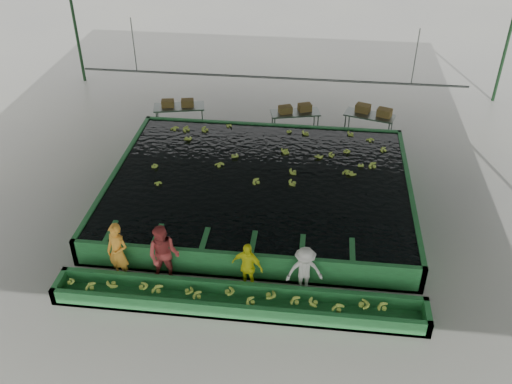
# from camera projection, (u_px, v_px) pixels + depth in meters

# --- Properties ---
(ground) EXTENTS (80.00, 80.00, 0.00)m
(ground) POSITION_uv_depth(u_px,v_px,m) (254.00, 227.00, 18.24)
(ground) COLOR gray
(ground) RESTS_ON ground
(shed_roof) EXTENTS (20.00, 22.00, 0.04)m
(shed_roof) POSITION_uv_depth(u_px,v_px,m) (254.00, 80.00, 15.44)
(shed_roof) COLOR slate
(shed_roof) RESTS_ON shed_posts
(shed_posts) EXTENTS (20.00, 22.00, 5.00)m
(shed_posts) POSITION_uv_depth(u_px,v_px,m) (254.00, 159.00, 16.84)
(shed_posts) COLOR #18371C
(shed_posts) RESTS_ON ground
(flotation_tank) EXTENTS (10.00, 8.00, 0.90)m
(flotation_tank) POSITION_uv_depth(u_px,v_px,m) (260.00, 189.00, 19.22)
(flotation_tank) COLOR #236E32
(flotation_tank) RESTS_ON ground
(tank_water) EXTENTS (9.70, 7.70, 0.00)m
(tank_water) POSITION_uv_depth(u_px,v_px,m) (260.00, 179.00, 19.00)
(tank_water) COLOR black
(tank_water) RESTS_ON flotation_tank
(sorting_trough) EXTENTS (10.00, 1.00, 0.50)m
(sorting_trough) POSITION_uv_depth(u_px,v_px,m) (238.00, 301.00, 15.14)
(sorting_trough) COLOR #236E32
(sorting_trough) RESTS_ON ground
(cableway_rail) EXTENTS (0.08, 0.08, 14.00)m
(cableway_rail) POSITION_uv_depth(u_px,v_px,m) (271.00, 78.00, 20.67)
(cableway_rail) COLOR #59605B
(cableway_rail) RESTS_ON shed_roof
(rail_hanger_left) EXTENTS (0.04, 0.04, 2.00)m
(rail_hanger_left) POSITION_uv_depth(u_px,v_px,m) (134.00, 45.00, 20.61)
(rail_hanger_left) COLOR #59605B
(rail_hanger_left) RESTS_ON shed_roof
(rail_hanger_right) EXTENTS (0.04, 0.04, 2.00)m
(rail_hanger_right) POSITION_uv_depth(u_px,v_px,m) (415.00, 57.00, 19.62)
(rail_hanger_right) COLOR #59605B
(rail_hanger_right) RESTS_ON shed_roof
(worker_a) EXTENTS (0.78, 0.63, 1.84)m
(worker_a) POSITION_uv_depth(u_px,v_px,m) (118.00, 252.00, 15.76)
(worker_a) COLOR #F6A02D
(worker_a) RESTS_ON ground
(worker_b) EXTENTS (0.92, 0.72, 1.88)m
(worker_b) POSITION_uv_depth(u_px,v_px,m) (164.00, 255.00, 15.62)
(worker_b) COLOR #B03B38
(worker_b) RESTS_ON ground
(worker_c) EXTENTS (0.98, 0.62, 1.55)m
(worker_c) POSITION_uv_depth(u_px,v_px,m) (247.00, 267.00, 15.49)
(worker_c) COLOR #EFF519
(worker_c) RESTS_ON ground
(worker_d) EXTENTS (1.09, 0.75, 1.54)m
(worker_d) POSITION_uv_depth(u_px,v_px,m) (305.00, 271.00, 15.34)
(worker_d) COLOR beige
(worker_d) RESTS_ON ground
(packing_table_left) EXTENTS (2.19, 1.26, 0.94)m
(packing_table_left) POSITION_uv_depth(u_px,v_px,m) (180.00, 116.00, 23.70)
(packing_table_left) COLOR #59605B
(packing_table_left) RESTS_ON ground
(packing_table_mid) EXTENTS (2.09, 1.23, 0.89)m
(packing_table_mid) POSITION_uv_depth(u_px,v_px,m) (295.00, 122.00, 23.33)
(packing_table_mid) COLOR #59605B
(packing_table_mid) RESTS_ON ground
(packing_table_right) EXTENTS (2.11, 1.30, 0.89)m
(packing_table_right) POSITION_uv_depth(u_px,v_px,m) (368.00, 125.00, 23.14)
(packing_table_right) COLOR #59605B
(packing_table_right) RESTS_ON ground
(box_stack_left) EXTENTS (1.35, 0.59, 0.28)m
(box_stack_left) POSITION_uv_depth(u_px,v_px,m) (178.00, 106.00, 23.44)
(box_stack_left) COLOR brown
(box_stack_left) RESTS_ON packing_table_left
(box_stack_mid) EXTENTS (1.38, 0.83, 0.29)m
(box_stack_mid) POSITION_uv_depth(u_px,v_px,m) (295.00, 112.00, 23.11)
(box_stack_mid) COLOR brown
(box_stack_mid) RESTS_ON packing_table_mid
(box_stack_right) EXTENTS (1.50, 0.88, 0.31)m
(box_stack_right) POSITION_uv_depth(u_px,v_px,m) (373.00, 114.00, 22.94)
(box_stack_right) COLOR brown
(box_stack_right) RESTS_ON packing_table_right
(floating_bananas) EXTENTS (8.82, 6.01, 0.12)m
(floating_bananas) POSITION_uv_depth(u_px,v_px,m) (262.00, 167.00, 19.66)
(floating_bananas) COLOR #ACCD42
(floating_bananas) RESTS_ON tank_water
(trough_bananas) EXTENTS (9.03, 0.60, 0.12)m
(trough_bananas) POSITION_uv_depth(u_px,v_px,m) (238.00, 297.00, 15.06)
(trough_bananas) COLOR #ACCD42
(trough_bananas) RESTS_ON sorting_trough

